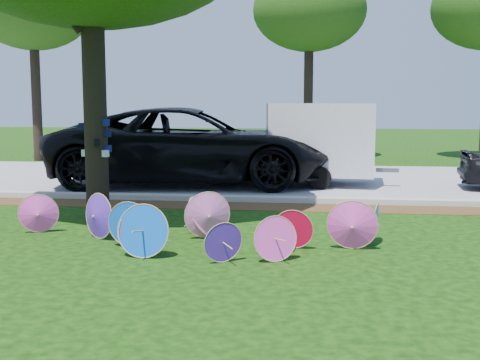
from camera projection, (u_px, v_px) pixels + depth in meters
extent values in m
plane|color=black|center=(188.00, 260.00, 8.57)|extent=(90.00, 90.00, 0.00)
cube|color=#472D16|center=(231.00, 206.00, 13.00)|extent=(90.00, 1.00, 0.01)
cube|color=#B7B5AD|center=(235.00, 198.00, 13.68)|extent=(90.00, 0.30, 0.12)
cube|color=gray|center=(253.00, 178.00, 17.78)|extent=(90.00, 8.00, 0.01)
cylinder|color=black|center=(95.00, 91.00, 11.43)|extent=(0.44, 0.44, 4.91)
cone|color=#4E24A6|center=(96.00, 216.00, 9.82)|extent=(0.70, 0.57, 0.77)
cone|color=blue|center=(131.00, 224.00, 9.29)|extent=(0.74, 0.24, 0.73)
cone|color=#FF47C7|center=(38.00, 214.00, 10.24)|extent=(0.70, 0.39, 0.69)
cone|color=#FF47C7|center=(274.00, 238.00, 8.47)|extent=(0.66, 0.45, 0.66)
cone|color=#DB66B4|center=(208.00, 215.00, 9.81)|extent=(0.79, 0.52, 0.80)
cone|color=blue|center=(144.00, 230.00, 8.70)|extent=(0.81, 0.32, 0.80)
cone|color=#FF47C7|center=(352.00, 225.00, 9.03)|extent=(0.80, 0.30, 0.79)
cone|color=#DB66B4|center=(134.00, 230.00, 8.97)|extent=(0.50, 0.65, 0.68)
cone|color=#DB66B4|center=(205.00, 214.00, 10.07)|extent=(0.61, 0.83, 0.71)
cone|color=#4E24A6|center=(222.00, 242.00, 8.39)|extent=(0.57, 0.44, 0.59)
cone|color=#50ACE8|center=(375.00, 222.00, 9.44)|extent=(0.39, 0.75, 0.71)
cone|color=red|center=(294.00, 228.00, 9.19)|extent=(0.65, 0.27, 0.63)
imported|color=black|center=(191.00, 146.00, 16.36)|extent=(7.88, 4.29, 2.10)
cube|color=silver|center=(323.00, 139.00, 16.18)|extent=(2.86, 1.95, 2.51)
cylinder|color=black|center=(36.00, 96.00, 22.98)|extent=(0.36, 0.36, 5.00)
ellipsoid|color=#16350C|center=(33.00, 7.00, 22.56)|extent=(4.40, 4.40, 3.20)
cylinder|color=black|center=(308.00, 96.00, 23.64)|extent=(0.36, 0.36, 5.00)
ellipsoid|color=#16350C|center=(309.00, 10.00, 23.22)|extent=(4.40, 4.40, 3.20)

